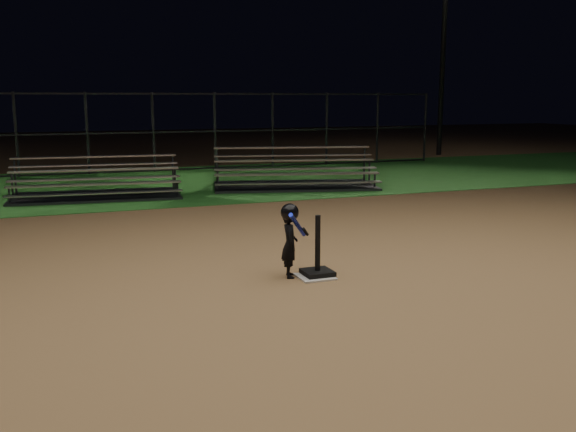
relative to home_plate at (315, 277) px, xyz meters
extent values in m
plane|color=olive|center=(0.00, 0.00, -0.01)|extent=(80.00, 80.00, 0.00)
cube|color=#1E581C|center=(0.00, 10.00, -0.01)|extent=(60.00, 8.00, 0.01)
cube|color=beige|center=(0.00, 0.00, 0.00)|extent=(0.45, 0.45, 0.02)
cube|color=black|center=(0.05, 0.04, 0.04)|extent=(0.38, 0.38, 0.06)
cylinder|color=black|center=(0.05, 0.04, 0.44)|extent=(0.07, 0.07, 0.74)
imported|color=black|center=(-0.30, 0.15, 0.43)|extent=(0.28, 0.36, 0.88)
sphere|color=black|center=(-0.30, 0.15, 0.85)|extent=(0.24, 0.24, 0.24)
cylinder|color=#1725C4|center=(-0.25, 0.00, 0.71)|extent=(0.40, 0.44, 0.40)
cylinder|color=black|center=(-0.09, 0.12, 0.59)|extent=(0.15, 0.16, 0.14)
cube|color=silver|center=(-2.19, 7.60, 0.37)|extent=(3.85, 0.60, 0.04)
cube|color=silver|center=(-2.22, 7.34, 0.20)|extent=(3.85, 0.60, 0.03)
cube|color=silver|center=(-2.14, 8.13, 0.64)|extent=(3.85, 0.60, 0.04)
cube|color=silver|center=(-2.17, 7.86, 0.47)|extent=(3.85, 0.60, 0.03)
cube|color=silver|center=(-2.09, 8.66, 0.91)|extent=(3.85, 0.60, 0.04)
cube|color=silver|center=(-2.12, 8.39, 0.74)|extent=(3.85, 0.60, 0.03)
cube|color=#38383D|center=(-2.14, 8.13, 0.02)|extent=(4.01, 2.24, 0.06)
cube|color=#A8A9AD|center=(2.74, 7.53, 0.41)|extent=(4.14, 1.26, 0.04)
cube|color=#A8A9AD|center=(2.67, 7.24, 0.22)|extent=(4.14, 1.26, 0.03)
cube|color=#A8A9AD|center=(2.88, 8.09, 0.70)|extent=(4.14, 1.26, 0.04)
cube|color=#A8A9AD|center=(2.80, 7.80, 0.51)|extent=(4.14, 1.26, 0.03)
cube|color=#A8A9AD|center=(3.01, 8.65, 1.00)|extent=(4.14, 1.26, 0.04)
cube|color=#A8A9AD|center=(2.94, 8.36, 0.81)|extent=(4.14, 1.26, 0.03)
cube|color=#38383D|center=(2.88, 8.09, 0.02)|extent=(4.57, 3.00, 0.06)
cube|color=#38383D|center=(0.00, 13.00, 0.04)|extent=(20.00, 0.05, 0.05)
cube|color=#38383D|center=(0.00, 13.00, 1.24)|extent=(20.00, 0.05, 0.05)
cube|color=#38383D|center=(0.00, 13.00, 2.44)|extent=(20.00, 0.05, 0.05)
cylinder|color=#38383D|center=(0.00, 13.00, 1.24)|extent=(0.08, 0.08, 2.50)
cylinder|color=#38383D|center=(5.00, 13.00, 1.24)|extent=(0.08, 0.08, 2.50)
cylinder|color=#38383D|center=(10.00, 13.00, 1.24)|extent=(0.08, 0.08, 2.50)
cylinder|color=#2D2D30|center=(12.00, 15.00, 3.99)|extent=(0.20, 0.20, 8.00)
camera|label=1|loc=(-3.20, -7.42, 2.32)|focal=39.68mm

